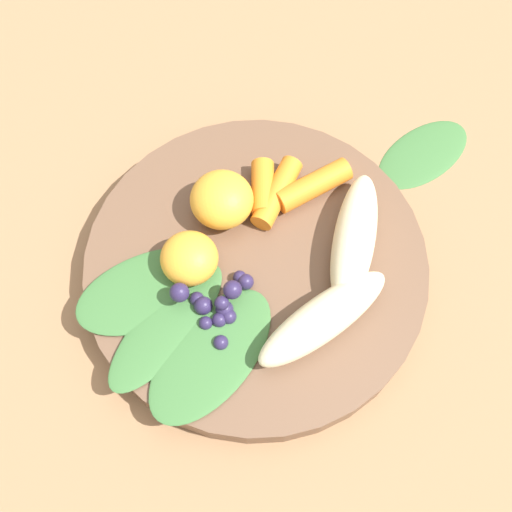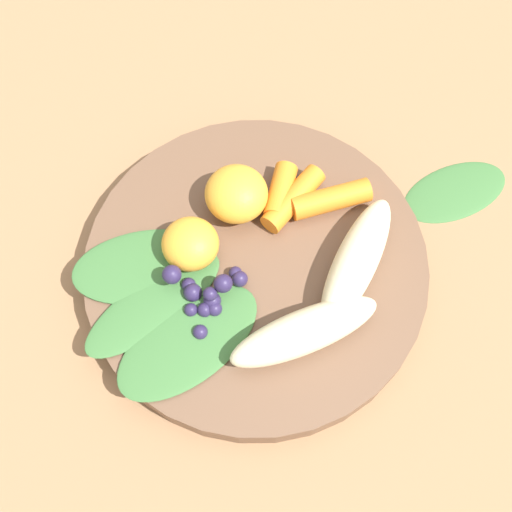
% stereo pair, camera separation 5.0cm
% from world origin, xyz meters
% --- Properties ---
extents(ground_plane, '(2.40, 2.40, 0.00)m').
position_xyz_m(ground_plane, '(0.00, 0.00, 0.00)').
color(ground_plane, '#99704C').
extents(bowl, '(0.27, 0.27, 0.02)m').
position_xyz_m(bowl, '(0.00, 0.00, 0.01)').
color(bowl, brown).
rests_on(bowl, ground_plane).
extents(banana_peeled_left, '(0.10, 0.11, 0.03)m').
position_xyz_m(banana_peeled_left, '(-0.07, 0.03, 0.04)').
color(banana_peeled_left, beige).
rests_on(banana_peeled_left, bowl).
extents(banana_peeled_right, '(0.12, 0.04, 0.03)m').
position_xyz_m(banana_peeled_right, '(-0.01, 0.07, 0.04)').
color(banana_peeled_right, beige).
rests_on(banana_peeled_right, bowl).
extents(orange_segment_near, '(0.04, 0.04, 0.03)m').
position_xyz_m(orange_segment_near, '(0.05, -0.02, 0.04)').
color(orange_segment_near, '#F4A833').
rests_on(orange_segment_near, bowl).
extents(orange_segment_far, '(0.05, 0.05, 0.04)m').
position_xyz_m(orange_segment_far, '(0.00, -0.05, 0.04)').
color(orange_segment_far, '#F4A833').
rests_on(orange_segment_far, bowl).
extents(carrot_front, '(0.06, 0.02, 0.02)m').
position_xyz_m(carrot_front, '(-0.07, -0.03, 0.03)').
color(carrot_front, orange).
rests_on(carrot_front, bowl).
extents(carrot_mid_left, '(0.06, 0.05, 0.02)m').
position_xyz_m(carrot_mid_left, '(-0.04, -0.04, 0.03)').
color(carrot_mid_left, orange).
rests_on(carrot_mid_left, bowl).
extents(carrot_mid_right, '(0.04, 0.05, 0.02)m').
position_xyz_m(carrot_mid_right, '(-0.04, -0.05, 0.03)').
color(carrot_mid_right, orange).
rests_on(carrot_mid_right, bowl).
extents(blueberry_pile, '(0.06, 0.06, 0.03)m').
position_xyz_m(blueberry_pile, '(0.05, 0.02, 0.04)').
color(blueberry_pile, '#2D234C').
rests_on(blueberry_pile, bowl).
extents(coconut_shred_patch, '(0.04, 0.04, 0.00)m').
position_xyz_m(coconut_shred_patch, '(0.05, 0.04, 0.03)').
color(coconut_shred_patch, white).
rests_on(coconut_shred_patch, bowl).
extents(kale_leaf_left, '(0.12, 0.08, 0.00)m').
position_xyz_m(kale_leaf_left, '(0.08, -0.02, 0.03)').
color(kale_leaf_left, '#3D7038').
rests_on(kale_leaf_left, bowl).
extents(kale_leaf_right, '(0.13, 0.09, 0.00)m').
position_xyz_m(kale_leaf_right, '(0.09, 0.01, 0.03)').
color(kale_leaf_right, '#3D7038').
rests_on(kale_leaf_right, bowl).
extents(kale_leaf_rear, '(0.14, 0.10, 0.00)m').
position_xyz_m(kale_leaf_rear, '(0.07, 0.05, 0.03)').
color(kale_leaf_rear, '#3D7038').
rests_on(kale_leaf_rear, bowl).
extents(kale_leaf_stray, '(0.10, 0.06, 0.01)m').
position_xyz_m(kale_leaf_stray, '(-0.19, -0.02, 0.00)').
color(kale_leaf_stray, '#3D7038').
rests_on(kale_leaf_stray, ground_plane).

